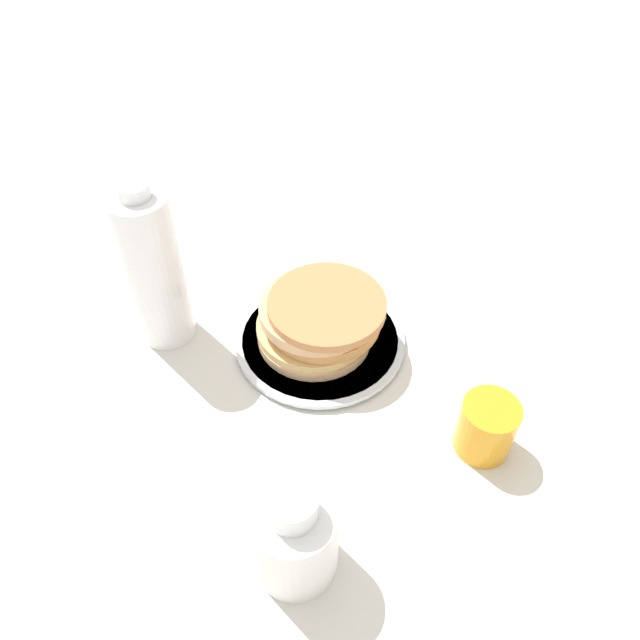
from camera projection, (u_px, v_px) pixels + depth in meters
name	position (u px, v px, depth m)	size (l,w,h in m)	color
ground_plane	(312.00, 349.00, 0.87)	(4.00, 4.00, 0.00)	silver
plate	(320.00, 340.00, 0.87)	(0.24, 0.24, 0.01)	silver
pancake_stack	(319.00, 318.00, 0.84)	(0.17, 0.17, 0.07)	tan
juice_glass	(486.00, 427.00, 0.73)	(0.07, 0.07, 0.08)	orange
cream_jug	(294.00, 536.00, 0.62)	(0.09, 0.09, 0.14)	white
water_bottle_near	(154.00, 269.00, 0.81)	(0.08, 0.08, 0.25)	white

